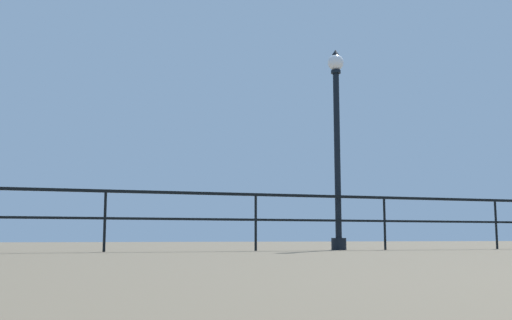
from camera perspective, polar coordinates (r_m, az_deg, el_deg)
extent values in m
cube|color=black|center=(10.86, 6.34, -3.46)|extent=(22.86, 0.05, 0.05)
cube|color=black|center=(10.84, 6.37, -5.75)|extent=(22.86, 0.04, 0.04)
cylinder|color=black|center=(9.85, -14.23, -5.70)|extent=(0.04, 0.04, 0.97)
cylinder|color=black|center=(10.37, -0.03, -5.99)|extent=(0.04, 0.04, 0.97)
cylinder|color=black|center=(11.44, 12.18, -5.96)|extent=(0.04, 0.04, 0.97)
cylinder|color=black|center=(12.93, 21.94, -5.74)|extent=(0.04, 0.04, 0.97)
cylinder|color=black|center=(11.19, 7.91, -7.94)|extent=(0.28, 0.28, 0.22)
cylinder|color=black|center=(11.30, 7.76, 0.55)|extent=(0.12, 0.12, 3.12)
cylinder|color=black|center=(11.62, 7.63, 8.33)|extent=(0.18, 0.18, 0.06)
sphere|color=white|center=(11.67, 7.61, 9.20)|extent=(0.31, 0.31, 0.31)
cone|color=black|center=(11.73, 7.59, 10.16)|extent=(0.14, 0.14, 0.10)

